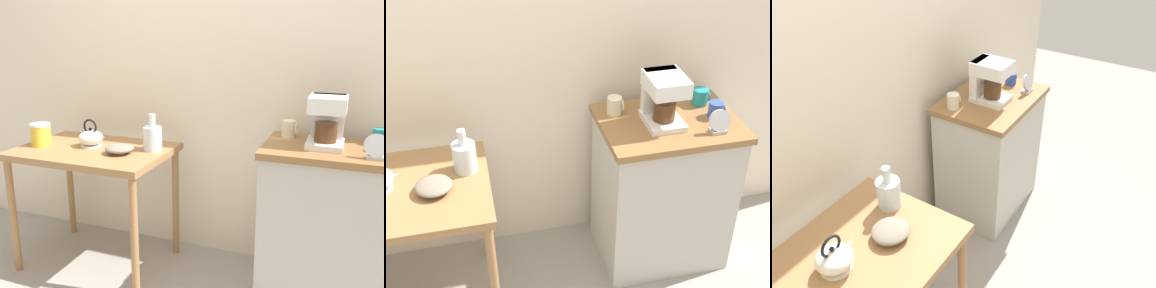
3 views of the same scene
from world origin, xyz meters
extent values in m
plane|color=gray|center=(0.00, 0.00, 0.00)|extent=(8.00, 8.00, 0.00)
cube|color=beige|center=(0.10, 0.44, 1.40)|extent=(4.40, 0.10, 2.80)
cube|color=#9E7044|center=(-0.60, -0.02, 0.74)|extent=(0.92, 0.64, 0.04)
cylinder|color=#9E7044|center=(-1.01, -0.30, 0.36)|extent=(0.04, 0.04, 0.72)
cylinder|color=#9E7044|center=(-0.18, -0.30, 0.36)|extent=(0.04, 0.04, 0.72)
cylinder|color=#9E7044|center=(-1.01, 0.25, 0.36)|extent=(0.04, 0.04, 0.72)
cylinder|color=#9E7044|center=(-0.18, 0.25, 0.36)|extent=(0.04, 0.04, 0.72)
cube|color=#BCB7AD|center=(0.78, 0.08, 0.42)|extent=(0.67, 0.49, 0.85)
cube|color=olive|center=(0.78, 0.08, 0.86)|extent=(0.70, 0.52, 0.04)
cylinder|color=gray|center=(-0.39, -0.07, 0.77)|extent=(0.07, 0.07, 0.01)
ellipsoid|color=gray|center=(-0.39, -0.07, 0.79)|extent=(0.17, 0.17, 0.05)
cylinder|color=white|center=(-0.63, 0.00, 0.77)|extent=(0.13, 0.13, 0.01)
ellipsoid|color=white|center=(-0.63, 0.00, 0.82)|extent=(0.15, 0.15, 0.09)
cone|color=white|center=(-0.56, 0.00, 0.82)|extent=(0.07, 0.03, 0.05)
sphere|color=black|center=(-0.63, 0.00, 0.87)|extent=(0.02, 0.02, 0.02)
torus|color=black|center=(-0.63, 0.00, 0.89)|extent=(0.09, 0.01, 0.09)
cylinder|color=silver|center=(-0.24, 0.06, 0.83)|extent=(0.11, 0.11, 0.14)
cylinder|color=silver|center=(-0.24, 0.06, 0.94)|extent=(0.04, 0.04, 0.08)
cylinder|color=gold|center=(-0.93, -0.09, 0.83)|extent=(0.12, 0.12, 0.13)
cylinder|color=white|center=(-0.93, -0.09, 0.90)|extent=(0.12, 0.12, 0.01)
cube|color=white|center=(0.74, 0.06, 0.90)|extent=(0.18, 0.22, 0.03)
cube|color=white|center=(0.74, 0.14, 1.01)|extent=(0.16, 0.05, 0.26)
cube|color=white|center=(0.74, 0.06, 1.10)|extent=(0.18, 0.22, 0.08)
cylinder|color=#4C2D19|center=(0.74, 0.05, 0.96)|extent=(0.11, 0.11, 0.10)
cylinder|color=teal|center=(1.00, 0.20, 0.93)|extent=(0.08, 0.08, 0.09)
cylinder|color=beige|center=(0.53, 0.21, 0.93)|extent=(0.07, 0.07, 0.09)
torus|color=beige|center=(0.57, 0.21, 0.93)|extent=(0.01, 0.06, 0.06)
cube|color=#B2B5BA|center=(0.97, -0.08, 0.89)|extent=(0.07, 0.05, 0.02)
cylinder|color=#B2B5BA|center=(0.97, -0.08, 0.95)|extent=(0.11, 0.05, 0.11)
cylinder|color=black|center=(0.97, -0.09, 0.95)|extent=(0.09, 0.04, 0.09)
camera|label=1|loc=(0.86, -2.11, 1.45)|focal=39.40mm
camera|label=2|loc=(-0.20, -2.05, 2.26)|focal=49.95mm
camera|label=3|loc=(-1.24, -0.98, 2.05)|focal=37.24mm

